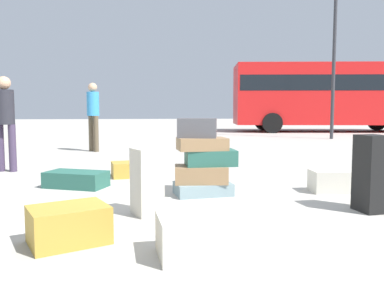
{
  "coord_description": "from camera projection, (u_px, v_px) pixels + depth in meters",
  "views": [
    {
      "loc": [
        -0.22,
        -4.43,
        1.03
      ],
      "look_at": [
        0.45,
        1.34,
        0.52
      ],
      "focal_mm": 36.13,
      "sensor_mm": 36.0,
      "label": 1
    }
  ],
  "objects": [
    {
      "name": "ground_plane",
      "position": [
        167.0,
        199.0,
        4.5
      ],
      "size": [
        80.0,
        80.0,
        0.0
      ],
      "primitive_type": "plane",
      "color": "#ADA89E"
    },
    {
      "name": "suitcase_tower",
      "position": [
        203.0,
        161.0,
        4.71
      ],
      "size": [
        0.77,
        0.52,
        0.93
      ],
      "color": "gray",
      "rests_on": "ground"
    },
    {
      "name": "suitcase_cream_upright_blue",
      "position": [
        197.0,
        236.0,
        2.73
      ],
      "size": [
        0.59,
        0.47,
        0.29
      ],
      "primitive_type": "cube",
      "rotation": [
        0.0,
        0.0,
        0.09
      ],
      "color": "beige",
      "rests_on": "ground"
    },
    {
      "name": "suitcase_teal_left_side",
      "position": [
        76.0,
        179.0,
        5.17
      ],
      "size": [
        0.89,
        0.68,
        0.21
      ],
      "primitive_type": "cube",
      "rotation": [
        0.0,
        0.0,
        -0.38
      ],
      "color": "#26594C",
      "rests_on": "ground"
    },
    {
      "name": "suitcase_black_right_side",
      "position": [
        371.0,
        173.0,
        3.91
      ],
      "size": [
        0.28,
        0.32,
        0.78
      ],
      "primitive_type": "cube",
      "rotation": [
        0.0,
        0.0,
        0.13
      ],
      "color": "black",
      "rests_on": "ground"
    },
    {
      "name": "suitcase_tan_white_trunk",
      "position": [
        69.0,
        224.0,
        3.0
      ],
      "size": [
        0.7,
        0.64,
        0.29
      ],
      "primitive_type": "cube",
      "rotation": [
        0.0,
        0.0,
        0.43
      ],
      "color": "#B28C33",
      "rests_on": "ground"
    },
    {
      "name": "suitcase_cream_behind_tower",
      "position": [
        339.0,
        181.0,
        4.87
      ],
      "size": [
        0.73,
        0.36,
        0.27
      ],
      "primitive_type": "cube",
      "rotation": [
        0.0,
        0.0,
        -0.05
      ],
      "color": "beige",
      "rests_on": "ground"
    },
    {
      "name": "suitcase_cream_foreground_far",
      "position": [
        147.0,
        182.0,
        3.8
      ],
      "size": [
        0.34,
        0.36,
        0.66
      ],
      "primitive_type": "cube",
      "rotation": [
        0.0,
        0.0,
        0.43
      ],
      "color": "beige",
      "rests_on": "ground"
    },
    {
      "name": "suitcase_tan_foreground_near",
      "position": [
        132.0,
        169.0,
        5.99
      ],
      "size": [
        0.67,
        0.53,
        0.23
      ],
      "primitive_type": "cube",
      "rotation": [
        0.0,
        0.0,
        0.18
      ],
      "color": "#B28C33",
      "rests_on": "ground"
    },
    {
      "name": "person_bearded_onlooker",
      "position": [
        5.0,
        115.0,
        6.42
      ],
      "size": [
        0.33,
        0.3,
        1.59
      ],
      "rotation": [
        0.0,
        0.0,
        -0.26
      ],
      "color": "#3F334C",
      "rests_on": "ground"
    },
    {
      "name": "person_tourist_with_camera",
      "position": [
        93.0,
        110.0,
        9.54
      ],
      "size": [
        0.3,
        0.3,
        1.7
      ],
      "rotation": [
        0.0,
        0.0,
        -0.86
      ],
      "color": "brown",
      "rests_on": "ground"
    },
    {
      "name": "parked_bus",
      "position": [
        329.0,
        93.0,
        18.29
      ],
      "size": [
        9.11,
        3.7,
        3.15
      ],
      "rotation": [
        0.0,
        0.0,
        -0.14
      ],
      "color": "red",
      "rests_on": "ground"
    },
    {
      "name": "lamp_post",
      "position": [
        335.0,
        11.0,
        13.41
      ],
      "size": [
        0.36,
        0.36,
        6.99
      ],
      "color": "#333338",
      "rests_on": "ground"
    }
  ]
}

